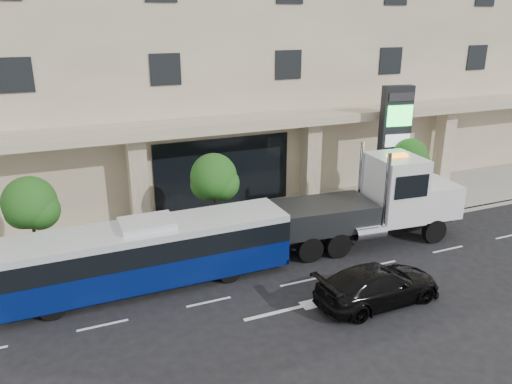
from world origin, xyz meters
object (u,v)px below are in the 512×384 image
signage_pylon (393,146)px  city_bus (149,253)px  black_sedan (378,285)px  tow_truck (376,203)px

signage_pylon → city_bus: bearing=-157.0°
city_bus → black_sedan: 9.17m
city_bus → black_sedan: size_ratio=2.24×
tow_truck → black_sedan: tow_truck is taller
city_bus → tow_truck: bearing=0.3°
city_bus → black_sedan: bearing=-31.5°
tow_truck → black_sedan: (-3.30, -4.85, -1.21)m
city_bus → black_sedan: city_bus is taller
tow_truck → black_sedan: bearing=-119.2°
tow_truck → city_bus: bearing=-174.3°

